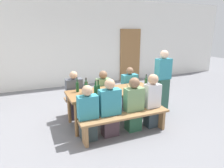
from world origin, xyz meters
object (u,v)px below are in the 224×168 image
object	(u,v)px
wine_bottle_2	(86,87)
seated_guest_far_0	(75,96)
wine_glass_0	(113,83)
seated_guest_near_0	(88,115)
wine_bottle_0	(146,83)
wine_glass_2	(128,85)
wine_glass_1	(134,81)
wine_bottle_5	(77,87)
tasting_table	(112,94)
seated_guest_far_2	(129,90)
wine_bottle_1	(96,91)
bench_far	(101,98)
bench_near	(126,119)
seated_guest_near_3	(152,101)
wine_bottle_4	(98,89)
seated_guest_far_1	(104,93)
wine_bottle_3	(86,89)
wooden_door	(130,55)
seated_guest_near_1	(110,109)
seated_guest_near_2	(134,106)
standing_host	(162,82)

from	to	relation	value
wine_bottle_2	seated_guest_far_0	xyz separation A→B (m)	(-0.16, 0.49, -0.34)
wine_bottle_2	wine_glass_0	bearing A→B (deg)	15.22
seated_guest_near_0	seated_guest_far_0	size ratio (longest dim) A/B	0.95
wine_bottle_0	wine_glass_2	world-z (taller)	wine_bottle_0
wine_glass_1	wine_bottle_5	bearing A→B (deg)	179.51
tasting_table	wine_glass_0	world-z (taller)	wine_glass_0
seated_guest_far_2	wine_bottle_5	bearing A→B (deg)	-76.96
wine_bottle_0	wine_bottle_1	world-z (taller)	wine_bottle_1
bench_far	wine_bottle_1	size ratio (longest dim) A/B	5.53
bench_near	seated_guest_near_3	size ratio (longest dim) A/B	1.60
wine_bottle_2	seated_guest_far_0	bearing A→B (deg)	107.71
wine_bottle_4	wine_bottle_2	bearing A→B (deg)	136.63
wine_bottle_5	seated_guest_far_1	bearing A→B (deg)	24.83
tasting_table	wine_bottle_4	size ratio (longest dim) A/B	6.36
bench_near	bench_far	xyz separation A→B (m)	(0.00, 1.39, 0.00)
wine_bottle_0	seated_guest_far_0	distance (m)	1.72
seated_guest_near_0	seated_guest_far_1	xyz separation A→B (m)	(0.73, 1.09, 0.01)
wine_bottle_3	seated_guest_far_2	world-z (taller)	seated_guest_far_2
wooden_door	seated_guest_near_1	xyz separation A→B (m)	(-2.57, -3.95, -0.50)
wine_bottle_3	wine_bottle_5	bearing A→B (deg)	113.15
wine_glass_2	seated_guest_near_3	bearing A→B (deg)	-52.74
bench_near	seated_guest_near_0	xyz separation A→B (m)	(-0.73, 0.15, 0.17)
tasting_table	wine_bottle_0	world-z (taller)	wine_bottle_0
seated_guest_near_2	wine_glass_1	bearing A→B (deg)	-28.79
wine_glass_1	standing_host	distance (m)	0.79
seated_guest_near_1	seated_guest_near_3	xyz separation A→B (m)	(0.98, 0.00, 0.02)
seated_guest_far_0	wine_glass_0	bearing A→B (deg)	70.35
wine_bottle_0	seated_guest_near_0	distance (m)	1.67
seated_guest_near_3	standing_host	xyz separation A→B (m)	(0.73, 0.63, 0.19)
tasting_table	wine_bottle_2	xyz separation A→B (m)	(-0.57, 0.05, 0.21)
wine_bottle_5	bench_near	bearing A→B (deg)	-51.02
seated_guest_near_1	seated_guest_far_2	world-z (taller)	seated_guest_near_1
standing_host	wine_glass_0	bearing A→B (deg)	-7.04
wine_bottle_2	wine_bottle_5	world-z (taller)	wine_bottle_2
tasting_table	wine_glass_2	distance (m)	0.41
wooden_door	wine_bottle_5	size ratio (longest dim) A/B	6.55
wine_bottle_5	seated_guest_far_1	xyz separation A→B (m)	(0.73, 0.34, -0.34)
seated_guest_near_0	standing_host	xyz separation A→B (m)	(2.16, 0.63, 0.25)
seated_guest_near_2	standing_host	distance (m)	1.35
wine_bottle_1	wine_bottle_4	bearing A→B (deg)	51.23
wine_bottle_5	wine_glass_0	size ratio (longest dim) A/B	1.99
wine_glass_0	seated_guest_near_3	world-z (taller)	seated_guest_near_3
wine_bottle_5	standing_host	world-z (taller)	standing_host
wine_glass_2	seated_guest_far_2	size ratio (longest dim) A/B	0.14
seated_guest_near_2	seated_guest_far_0	world-z (taller)	seated_guest_far_0
wooden_door	wine_bottle_1	world-z (taller)	wooden_door
tasting_table	seated_guest_far_1	bearing A→B (deg)	89.62
seated_guest_far_2	wine_glass_1	bearing A→B (deg)	-12.54
bench_near	wine_bottle_0	size ratio (longest dim) A/B	6.11
seated_guest_far_0	tasting_table	bearing A→B (deg)	53.19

